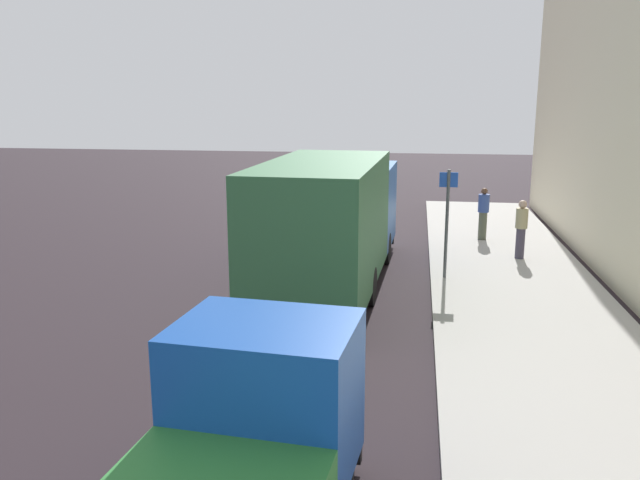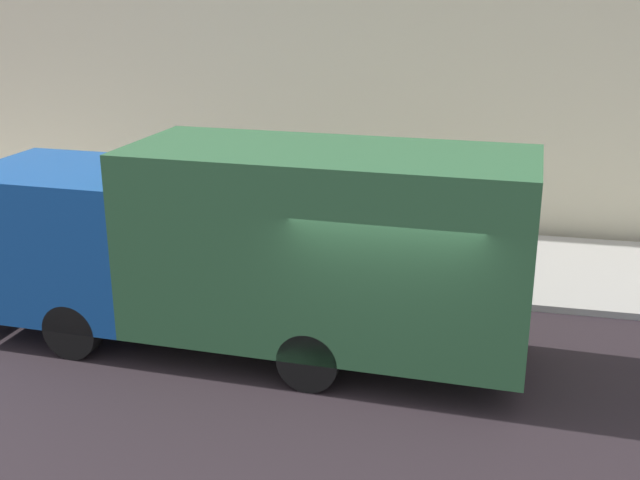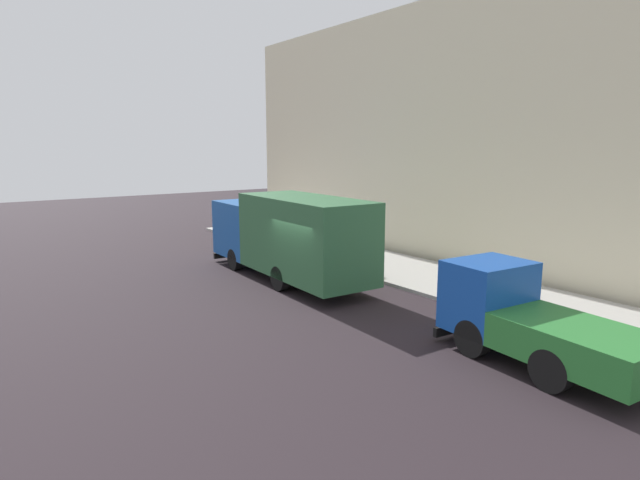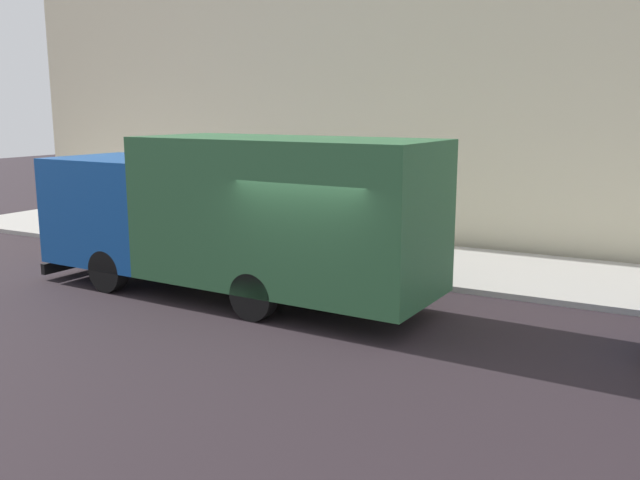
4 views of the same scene
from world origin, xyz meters
TOP-DOWN VIEW (x-y plane):
  - ground at (0.00, 0.00)m, footprint 80.00×80.00m
  - sidewalk at (5.02, 0.00)m, footprint 4.04×30.00m
  - building_facade at (7.54, 0.00)m, footprint 0.50×30.00m
  - large_utility_truck at (0.62, 2.18)m, footprint 2.71×8.67m
  - small_flatbed_truck at (0.93, -7.47)m, footprint 2.34×5.07m
  - pedestrian_walking at (5.47, 5.30)m, footprint 0.33×0.33m
  - pedestrian_standing at (4.67, 7.61)m, footprint 0.40×0.40m
  - street_sign_post at (3.34, 3.04)m, footprint 0.44×0.08m

SIDE VIEW (x-z plane):
  - ground at x=0.00m, z-range 0.00..0.00m
  - sidewalk at x=5.02m, z-range 0.00..0.12m
  - pedestrian_standing at x=4.67m, z-range 0.17..1.80m
  - pedestrian_walking at x=5.47m, z-range 0.18..1.81m
  - small_flatbed_truck at x=0.93m, z-range -0.06..2.10m
  - street_sign_post at x=3.34m, z-range 0.36..3.05m
  - large_utility_truck at x=0.62m, z-range 0.12..3.30m
  - building_facade at x=7.54m, z-range 0.00..10.89m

